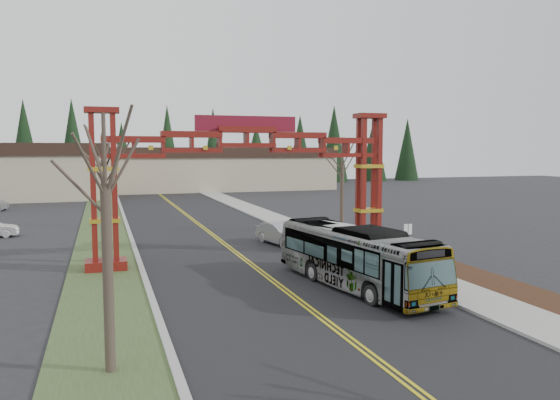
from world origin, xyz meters
name	(u,v)px	position (x,y,z in m)	size (l,w,h in m)	color
ground	(407,384)	(0.00, 0.00, 0.00)	(200.00, 200.00, 0.00)	black
road	(222,242)	(0.00, 25.00, 0.01)	(12.00, 110.00, 0.02)	black
lane_line_left	(221,242)	(-0.12, 25.00, 0.03)	(0.12, 100.00, 0.01)	gold
lane_line_right	(224,242)	(0.12, 25.00, 0.03)	(0.12, 100.00, 0.01)	gold
curb_right	(302,237)	(6.15, 25.00, 0.07)	(0.30, 110.00, 0.15)	#9E9E99
sidewalk_right	(320,236)	(7.60, 25.00, 0.08)	(2.60, 110.00, 0.14)	gray
landscape_strip	(478,278)	(10.20, 10.00, 0.06)	(2.60, 50.00, 0.12)	black
grass_median	(105,248)	(-8.00, 25.00, 0.04)	(4.00, 110.00, 0.08)	#364824
curb_left	(134,246)	(-6.15, 25.00, 0.07)	(0.30, 110.00, 0.15)	#9E9E99
gateway_arch	(246,161)	(0.00, 18.00, 5.98)	(18.20, 1.60, 8.90)	#5B0F0B
retail_building_east	(212,168)	(10.00, 79.95, 3.51)	(38.00, 20.30, 7.00)	tan
conifer_treeline	(148,151)	(0.25, 92.00, 6.49)	(116.10, 5.60, 13.00)	black
transit_bus	(356,257)	(3.37, 10.28, 1.50)	(2.52, 10.78, 3.00)	#A6A8AE
silver_sedan	(282,234)	(3.77, 22.76, 0.78)	(1.66, 4.76, 1.57)	#A5A8AD
bare_tree_median_near	(105,185)	(-8.00, 3.41, 5.61)	(3.09, 3.09, 7.68)	#382D26
bare_tree_median_mid	(103,171)	(-8.00, 20.07, 5.43)	(3.21, 3.21, 7.59)	#382D26
bare_tree_median_far	(103,161)	(-8.00, 36.04, 5.70)	(3.46, 3.46, 8.02)	#382D26
bare_tree_right_far	(342,165)	(10.00, 26.41, 5.45)	(3.24, 3.24, 7.63)	#382D26
street_sign	(408,235)	(9.01, 14.87, 1.63)	(0.52, 0.06, 2.27)	#3F3F44
barrel_south	(394,246)	(9.56, 17.39, 0.52)	(0.56, 0.56, 1.03)	#ED440D
barrel_mid	(375,241)	(9.43, 19.78, 0.45)	(0.48, 0.48, 0.89)	#ED440D
barrel_north	(359,236)	(9.39, 22.03, 0.44)	(0.48, 0.48, 0.88)	#ED440D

